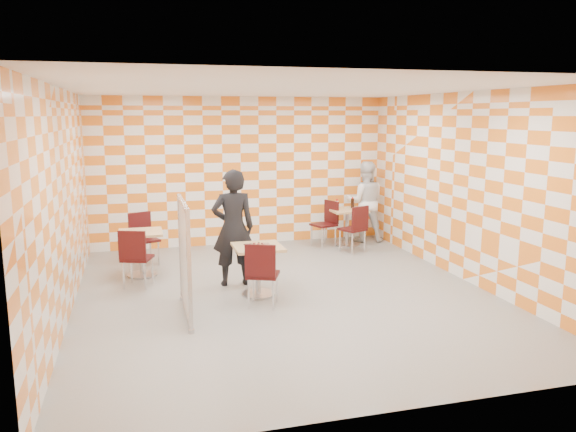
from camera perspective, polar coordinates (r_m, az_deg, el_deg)
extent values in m
plane|color=gray|center=(8.44, -0.30, -7.97)|extent=(7.00, 7.00, 0.00)
plane|color=white|center=(8.03, -0.32, 12.82)|extent=(7.00, 7.00, 0.00)
plane|color=white|center=(11.50, -4.81, 4.53)|extent=(6.00, 0.00, 6.00)
plane|color=white|center=(7.89, -21.87, 1.20)|extent=(0.00, 7.00, 7.00)
plane|color=white|center=(9.33, 17.82, 2.74)|extent=(0.00, 7.00, 7.00)
cube|color=#DBB476|center=(8.23, -3.08, -3.18)|extent=(0.70, 0.70, 0.04)
cylinder|color=#A5A5AA|center=(8.33, -3.05, -5.59)|extent=(0.08, 0.08, 0.70)
cylinder|color=#A5A5AA|center=(8.43, -3.03, -7.91)|extent=(0.50, 0.50, 0.03)
cube|color=#DBB476|center=(11.45, 6.05, 0.59)|extent=(0.70, 0.70, 0.04)
cylinder|color=#A5A5AA|center=(11.52, 6.02, -1.17)|extent=(0.08, 0.08, 0.70)
cylinder|color=#A5A5AA|center=(11.59, 5.99, -2.89)|extent=(0.50, 0.50, 0.03)
cube|color=#DBB476|center=(9.54, -14.77, -1.65)|extent=(0.70, 0.70, 0.04)
cylinder|color=#A5A5AA|center=(9.62, -14.67, -3.74)|extent=(0.08, 0.08, 0.70)
cylinder|color=#A5A5AA|center=(9.71, -14.57, -5.78)|extent=(0.50, 0.50, 0.03)
cube|color=#370B0B|center=(7.84, -2.56, -5.98)|extent=(0.55, 0.55, 0.04)
cube|color=#370B0B|center=(7.58, -2.84, -4.58)|extent=(0.40, 0.20, 0.45)
cylinder|color=silver|center=(8.04, -1.13, -7.30)|extent=(0.03, 0.03, 0.43)
cylinder|color=silver|center=(8.10, -3.52, -7.19)|extent=(0.03, 0.03, 0.43)
cylinder|color=silver|center=(7.72, -1.51, -8.05)|extent=(0.03, 0.03, 0.43)
cylinder|color=silver|center=(7.78, -4.01, -7.93)|extent=(0.03, 0.03, 0.43)
cube|color=#370B0B|center=(10.95, 6.57, -1.35)|extent=(0.55, 0.55, 0.04)
cube|color=#370B0B|center=(10.77, 7.34, -0.21)|extent=(0.40, 0.20, 0.45)
cylinder|color=silver|center=(11.24, 6.55, -2.28)|extent=(0.03, 0.03, 0.43)
cylinder|color=silver|center=(11.00, 5.29, -2.52)|extent=(0.03, 0.03, 0.43)
cylinder|color=silver|center=(11.00, 7.80, -2.58)|extent=(0.03, 0.03, 0.43)
cylinder|color=silver|center=(10.77, 6.54, -2.83)|extent=(0.03, 0.03, 0.43)
cube|color=#370B0B|center=(11.34, 3.64, -0.90)|extent=(0.54, 0.54, 0.04)
cube|color=#370B0B|center=(11.42, 4.44, 0.44)|extent=(0.18, 0.41, 0.45)
cylinder|color=silver|center=(11.42, 2.43, -2.02)|extent=(0.03, 0.03, 0.43)
cylinder|color=silver|center=(11.16, 3.49, -2.32)|extent=(0.03, 0.03, 0.43)
cylinder|color=silver|center=(11.62, 3.75, -1.81)|extent=(0.03, 0.03, 0.43)
cylinder|color=silver|center=(11.37, 4.83, -2.10)|extent=(0.03, 0.03, 0.43)
cube|color=#370B0B|center=(9.01, -15.05, -4.17)|extent=(0.54, 0.54, 0.04)
cube|color=#370B0B|center=(8.77, -15.56, -2.91)|extent=(0.41, 0.18, 0.45)
cylinder|color=silver|center=(9.17, -13.63, -5.37)|extent=(0.03, 0.03, 0.43)
cylinder|color=silver|center=(9.28, -15.63, -5.28)|extent=(0.03, 0.03, 0.43)
cylinder|color=silver|center=(8.86, -14.30, -5.95)|extent=(0.03, 0.03, 0.43)
cylinder|color=silver|center=(8.98, -16.37, -5.85)|extent=(0.03, 0.03, 0.43)
cube|color=#370B0B|center=(10.27, -14.32, -2.39)|extent=(0.55, 0.55, 0.04)
cube|color=#370B0B|center=(10.40, -14.83, -0.85)|extent=(0.40, 0.20, 0.45)
cylinder|color=silver|center=(10.10, -14.75, -3.98)|extent=(0.03, 0.03, 0.43)
cylinder|color=silver|center=(10.24, -13.00, -3.72)|extent=(0.03, 0.03, 0.43)
cylinder|color=silver|center=(10.41, -15.50, -3.60)|extent=(0.03, 0.03, 0.43)
cylinder|color=silver|center=(10.54, -13.80, -3.36)|extent=(0.03, 0.03, 0.43)
cube|color=white|center=(7.50, -10.46, -4.13)|extent=(0.02, 1.30, 1.40)
cube|color=#B2B2B7|center=(7.35, -10.64, 1.31)|extent=(0.05, 1.30, 0.05)
cube|color=#B2B2B7|center=(7.71, -10.28, -9.33)|extent=(0.05, 1.30, 0.05)
cube|color=#B2B2B7|center=(6.87, -9.99, -5.44)|extent=(0.05, 0.05, 1.50)
cylinder|color=#B2B2B7|center=(7.12, -9.79, -11.46)|extent=(0.08, 0.08, 0.05)
cube|color=#B2B2B7|center=(8.13, -10.85, -3.02)|extent=(0.05, 0.05, 1.50)
cylinder|color=#B2B2B7|center=(8.34, -10.67, -8.21)|extent=(0.08, 0.08, 0.05)
imported|color=black|center=(8.74, -5.59, -1.20)|extent=(0.68, 0.45, 1.82)
imported|color=white|center=(11.88, 7.83, 1.46)|extent=(0.97, 0.85, 1.69)
cube|color=silver|center=(8.21, -3.05, -3.05)|extent=(0.38, 0.34, 0.01)
cone|color=tan|center=(8.21, -3.05, -2.97)|extent=(0.40, 0.40, 0.02)
cone|color=#F2D88C|center=(8.22, -3.08, -2.84)|extent=(0.33, 0.33, 0.01)
cylinder|color=maroon|center=(8.09, -3.32, -2.99)|extent=(0.04, 0.04, 0.01)
cylinder|color=maroon|center=(8.13, -2.57, -2.93)|extent=(0.04, 0.04, 0.01)
cylinder|color=maroon|center=(8.18, -3.02, -2.84)|extent=(0.04, 0.04, 0.01)
cylinder|color=maroon|center=(8.22, -3.44, -2.78)|extent=(0.04, 0.04, 0.01)
cylinder|color=maroon|center=(8.22, -2.66, -2.77)|extent=(0.04, 0.04, 0.01)
torus|color=black|center=(8.18, -2.66, -2.82)|extent=(0.03, 0.03, 0.01)
torus|color=black|center=(8.14, -3.10, -2.90)|extent=(0.03, 0.03, 0.01)
torus|color=black|center=(8.24, -2.97, -2.73)|extent=(0.03, 0.03, 0.01)
torus|color=black|center=(8.17, -3.50, -2.86)|extent=(0.03, 0.03, 0.01)
cylinder|color=white|center=(11.47, 4.99, 1.14)|extent=(0.06, 0.06, 0.16)
cylinder|color=red|center=(11.46, 5.00, 1.63)|extent=(0.04, 0.04, 0.04)
cylinder|color=black|center=(11.58, 6.57, 1.29)|extent=(0.07, 0.07, 0.20)
cylinder|color=red|center=(11.56, 6.58, 1.85)|extent=(0.03, 0.03, 0.03)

